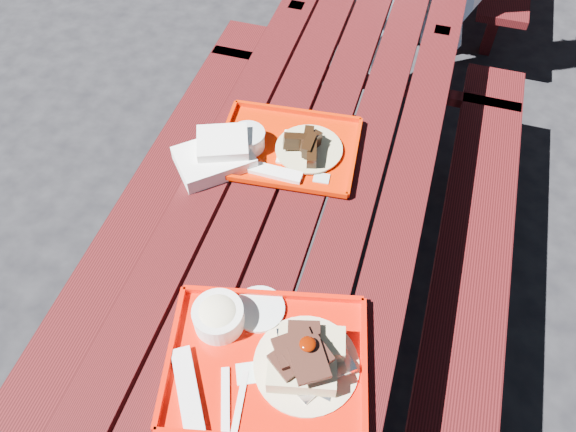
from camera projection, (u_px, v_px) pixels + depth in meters
The scene contains 5 objects.
ground at pixel (299, 309), 2.30m from camera, with size 60.00×60.00×0.00m, color black.
picnic_table_near at pixel (301, 229), 1.85m from camera, with size 1.41×2.40×0.75m.
near_tray at pixel (267, 349), 1.36m from camera, with size 0.55×0.47×0.15m.
far_tray at pixel (285, 147), 1.79m from camera, with size 0.47×0.38×0.07m.
white_cloth at pixel (217, 155), 1.74m from camera, with size 0.28×0.28×0.09m.
Camera 1 is at (0.27, -1.06, 2.06)m, focal length 35.00 mm.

